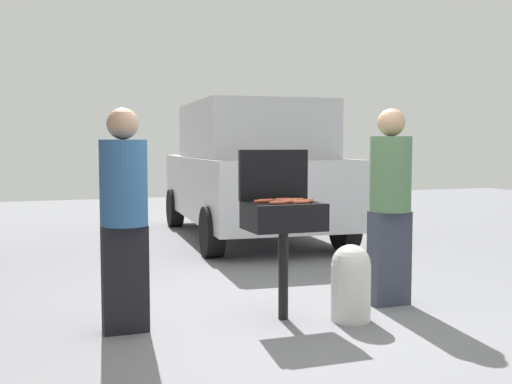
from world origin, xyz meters
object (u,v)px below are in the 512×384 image
at_px(hot_dog_3, 301,202).
at_px(hot_dog_7, 305,201).
at_px(hot_dog_9, 277,203).
at_px(person_right, 390,199).
at_px(hot_dog_10, 262,201).
at_px(bbq_grill, 283,220).
at_px(propane_tank, 351,281).
at_px(hot_dog_6, 282,200).
at_px(hot_dog_8, 305,200).
at_px(parked_minivan, 250,170).
at_px(hot_dog_5, 290,202).
at_px(hot_dog_0, 280,201).
at_px(hot_dog_2, 295,200).
at_px(person_left, 124,211).
at_px(hot_dog_1, 288,200).
at_px(hot_dog_4, 266,200).

distance_m(hot_dog_3, hot_dog_7, 0.07).
xyz_separation_m(hot_dog_9, person_right, (1.17, 0.26, -0.03)).
relative_size(hot_dog_9, hot_dog_10, 1.00).
distance_m(bbq_grill, propane_tank, 0.73).
relative_size(hot_dog_6, hot_dog_10, 1.00).
bearing_deg(propane_tank, hot_dog_6, 144.33).
relative_size(hot_dog_8, parked_minivan, 0.03).
bearing_deg(propane_tank, hot_dog_5, 163.42).
height_order(hot_dog_0, hot_dog_6, same).
height_order(bbq_grill, hot_dog_2, hot_dog_2).
distance_m(bbq_grill, hot_dog_9, 0.23).
bearing_deg(hot_dog_5, hot_dog_8, 16.76).
relative_size(hot_dog_3, person_right, 0.08).
xyz_separation_m(hot_dog_2, person_right, (0.93, 0.06, -0.03)).
height_order(hot_dog_5, hot_dog_8, same).
bearing_deg(hot_dog_0, hot_dog_8, -5.28).
relative_size(hot_dog_0, hot_dog_2, 1.00).
height_order(propane_tank, person_left, person_left).
bearing_deg(person_left, hot_dog_6, -8.52).
distance_m(hot_dog_2, hot_dog_3, 0.22).
relative_size(bbq_grill, hot_dog_10, 7.31).
relative_size(hot_dog_3, hot_dog_6, 1.00).
bearing_deg(parked_minivan, hot_dog_3, 79.63).
xyz_separation_m(hot_dog_1, parked_minivan, (1.17, 4.29, 0.06)).
distance_m(hot_dog_5, hot_dog_10, 0.23).
bearing_deg(hot_dog_3, hot_dog_2, 78.11).
relative_size(hot_dog_5, hot_dog_9, 1.00).
height_order(hot_dog_2, hot_dog_8, same).
height_order(hot_dog_4, hot_dog_6, same).
bearing_deg(hot_dog_4, hot_dog_1, -17.99).
bearing_deg(hot_dog_0, person_left, 175.28).
relative_size(bbq_grill, parked_minivan, 0.21).
bearing_deg(hot_dog_1, hot_dog_9, -134.66).
bearing_deg(person_right, hot_dog_10, 18.45).
height_order(hot_dog_4, person_left, person_left).
relative_size(hot_dog_3, hot_dog_7, 1.00).
relative_size(hot_dog_1, person_left, 0.08).
bearing_deg(hot_dog_0, hot_dog_7, -28.14).
relative_size(hot_dog_0, hot_dog_4, 1.00).
bearing_deg(hot_dog_8, propane_tank, -30.19).
bearing_deg(hot_dog_9, hot_dog_5, 22.60).
bearing_deg(bbq_grill, parked_minivan, 74.18).
xyz_separation_m(hot_dog_9, parked_minivan, (1.33, 4.44, 0.06)).
relative_size(hot_dog_10, person_right, 0.08).
bearing_deg(hot_dog_1, hot_dog_3, -77.79).
bearing_deg(hot_dog_10, hot_dog_3, -34.86).
height_order(hot_dog_7, hot_dog_8, same).
distance_m(hot_dog_6, parked_minivan, 4.36).
height_order(hot_dog_2, hot_dog_3, same).
bearing_deg(hot_dog_3, parked_minivan, 75.70).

